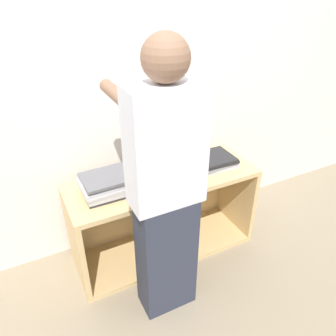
{
  "coord_description": "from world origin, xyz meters",
  "views": [
    {
      "loc": [
        -0.85,
        -1.52,
        1.91
      ],
      "look_at": [
        0.0,
        0.17,
        0.79
      ],
      "focal_mm": 35.0,
      "sensor_mm": 36.0,
      "label": 1
    }
  ],
  "objects_px": {
    "laptop_stack_left": "(110,184)",
    "laptop_stack_right": "(210,161)",
    "laptop_open": "(160,168)",
    "person": "(166,195)"
  },
  "relations": [
    {
      "from": "laptop_stack_left",
      "to": "laptop_stack_right",
      "type": "height_order",
      "value": "laptop_stack_left"
    },
    {
      "from": "laptop_open",
      "to": "laptop_stack_right",
      "type": "distance_m",
      "value": 0.39
    },
    {
      "from": "person",
      "to": "laptop_stack_left",
      "type": "bearing_deg",
      "value": 113.2
    },
    {
      "from": "laptop_open",
      "to": "laptop_stack_left",
      "type": "xyz_separation_m",
      "value": [
        -0.39,
        -0.05,
        0.01
      ]
    },
    {
      "from": "laptop_open",
      "to": "laptop_stack_left",
      "type": "relative_size",
      "value": 0.93
    },
    {
      "from": "laptop_open",
      "to": "person",
      "type": "xyz_separation_m",
      "value": [
        -0.2,
        -0.49,
        0.14
      ]
    },
    {
      "from": "laptop_open",
      "to": "laptop_stack_left",
      "type": "distance_m",
      "value": 0.39
    },
    {
      "from": "laptop_open",
      "to": "person",
      "type": "relative_size",
      "value": 0.21
    },
    {
      "from": "laptop_stack_left",
      "to": "laptop_stack_right",
      "type": "distance_m",
      "value": 0.77
    },
    {
      "from": "laptop_open",
      "to": "laptop_stack_left",
      "type": "height_order",
      "value": "laptop_open"
    }
  ]
}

